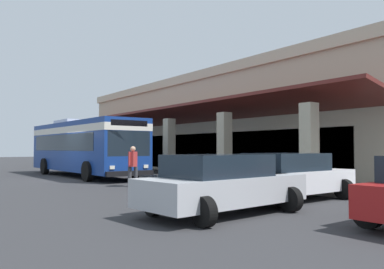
{
  "coord_description": "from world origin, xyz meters",
  "views": [
    {
      "loc": [
        20.21,
        -6.61,
        1.62
      ],
      "look_at": [
        2.33,
        6.38,
        2.4
      ],
      "focal_mm": 36.79,
      "sensor_mm": 36.0,
      "label": 1
    }
  ],
  "objects_px": {
    "parked_sedan_silver": "(222,184)",
    "potted_palm": "(92,160)",
    "parked_sedan_white": "(290,176)",
    "transit_bus": "(84,144)",
    "pedestrian": "(133,164)"
  },
  "relations": [
    {
      "from": "transit_bus",
      "to": "parked_sedan_white",
      "type": "bearing_deg",
      "value": 5.45
    },
    {
      "from": "parked_sedan_silver",
      "to": "pedestrian",
      "type": "xyz_separation_m",
      "value": [
        -7.56,
        1.46,
        0.21
      ]
    },
    {
      "from": "transit_bus",
      "to": "pedestrian",
      "type": "distance_m",
      "value": 7.4
    },
    {
      "from": "pedestrian",
      "to": "parked_sedan_silver",
      "type": "bearing_deg",
      "value": -10.94
    },
    {
      "from": "parked_sedan_silver",
      "to": "transit_bus",
      "type": "bearing_deg",
      "value": 172.18
    },
    {
      "from": "potted_palm",
      "to": "transit_bus",
      "type": "bearing_deg",
      "value": -24.19
    },
    {
      "from": "parked_sedan_silver",
      "to": "pedestrian",
      "type": "bearing_deg",
      "value": 169.06
    },
    {
      "from": "parked_sedan_silver",
      "to": "potted_palm",
      "type": "relative_size",
      "value": 1.64
    },
    {
      "from": "parked_sedan_white",
      "to": "potted_palm",
      "type": "relative_size",
      "value": 1.61
    },
    {
      "from": "transit_bus",
      "to": "parked_sedan_silver",
      "type": "height_order",
      "value": "transit_bus"
    },
    {
      "from": "transit_bus",
      "to": "pedestrian",
      "type": "height_order",
      "value": "transit_bus"
    },
    {
      "from": "potted_palm",
      "to": "pedestrian",
      "type": "bearing_deg",
      "value": -16.24
    },
    {
      "from": "parked_sedan_white",
      "to": "potted_palm",
      "type": "bearing_deg",
      "value": 172.71
    },
    {
      "from": "parked_sedan_white",
      "to": "potted_palm",
      "type": "height_order",
      "value": "potted_palm"
    },
    {
      "from": "parked_sedan_white",
      "to": "parked_sedan_silver",
      "type": "distance_m",
      "value": 3.47
    }
  ]
}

